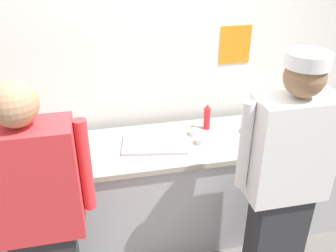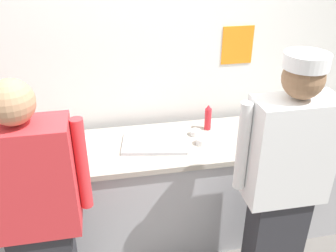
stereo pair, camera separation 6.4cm
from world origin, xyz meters
name	(u,v)px [view 1 (the left image)]	position (x,y,z in m)	size (l,w,h in m)	color
wall_back	(144,54)	(0.00, 0.79, 1.44)	(5.03, 0.11, 2.88)	white
prep_counter	(157,192)	(0.00, 0.34, 0.45)	(3.21, 0.64, 0.89)	#B2B2B7
chef_near_left	(39,219)	(-0.77, -0.31, 0.90)	(0.62, 0.24, 1.71)	#2D2D33
chef_center	(285,180)	(0.69, -0.32, 0.94)	(0.63, 0.24, 1.75)	#2D2D33
plate_stack_front	(73,148)	(-0.59, 0.34, 0.94)	(0.23, 0.23, 0.10)	white
plate_stack_rear	(258,130)	(0.81, 0.34, 0.91)	(0.24, 0.24, 0.05)	white
mixing_bowl_steel	(0,160)	(-1.06, 0.27, 0.95)	(0.31, 0.31, 0.12)	#B7BABF
sheet_tray	(155,144)	(-0.01, 0.34, 0.90)	(0.47, 0.29, 0.02)	#B7BABF
squeeze_bottle_primary	(207,117)	(0.44, 0.50, 0.99)	(0.05, 0.05, 0.21)	red
squeeze_bottle_secondary	(9,138)	(-1.04, 0.52, 0.97)	(0.06, 0.06, 0.18)	orange
ramekin_yellow_sauce	(195,132)	(0.32, 0.42, 0.91)	(0.08, 0.08, 0.04)	white
ramekin_orange_sauce	(201,141)	(0.33, 0.28, 0.91)	(0.08, 0.08, 0.05)	white
ramekin_green_sauce	(38,157)	(-0.83, 0.31, 0.91)	(0.08, 0.08, 0.04)	white
ramekin_red_sauce	(307,118)	(1.30, 0.45, 0.91)	(0.10, 0.10, 0.04)	white
deli_cup	(283,121)	(1.04, 0.40, 0.94)	(0.09, 0.09, 0.11)	white
chefs_knife	(323,133)	(1.30, 0.22, 0.89)	(0.27, 0.03, 0.02)	#B7BABF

